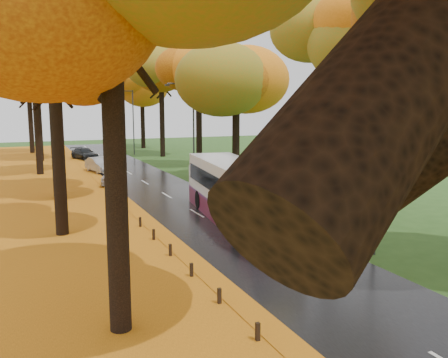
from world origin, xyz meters
TOP-DOWN VIEW (x-y plane):
  - road at (0.00, 25.00)m, footprint 6.50×90.00m
  - centre_line at (0.00, 25.00)m, footprint 0.12×90.00m
  - leaf_verge at (-9.00, 25.00)m, footprint 12.00×90.00m
  - leaf_drift at (-3.05, 25.00)m, footprint 0.90×90.00m
  - trees_left at (-7.18, 27.06)m, footprint 9.20×74.00m
  - trees_right at (7.19, 26.91)m, footprint 9.30×74.20m
  - bollard_row at (-3.70, 4.70)m, footprint 0.11×23.51m
  - streetlamp_near at (3.95, 8.00)m, footprint 2.45×0.18m
  - streetlamp_mid at (3.95, 30.00)m, footprint 2.45×0.18m
  - streetlamp_far at (3.95, 52.00)m, footprint 2.45×0.18m
  - bus at (1.34, 15.46)m, footprint 4.20×12.09m
  - car_white at (-2.35, 30.42)m, footprint 2.91×4.47m
  - car_silver at (-2.35, 37.62)m, footprint 2.27×4.35m
  - car_dark at (-2.25, 49.06)m, footprint 3.03×4.76m

SIDE VIEW (x-z plane):
  - leaf_verge at x=-9.00m, z-range 0.00..0.02m
  - road at x=0.00m, z-range 0.00..0.04m
  - leaf_drift at x=-3.05m, z-range 0.04..0.05m
  - centre_line at x=0.00m, z-range 0.04..0.05m
  - bollard_row at x=-3.70m, z-range 0.00..0.52m
  - car_dark at x=-2.25m, z-range 0.04..1.32m
  - car_silver at x=-2.35m, z-range 0.04..1.40m
  - car_white at x=-2.35m, z-range 0.04..1.45m
  - bus at x=1.34m, z-range 0.11..3.23m
  - streetlamp_near at x=3.95m, z-range 0.71..8.71m
  - streetlamp_mid at x=3.95m, z-range 0.71..8.71m
  - streetlamp_far at x=3.95m, z-range 0.71..8.71m
  - trees_left at x=-7.18m, z-range 2.59..16.48m
  - trees_right at x=7.19m, z-range 2.71..16.67m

